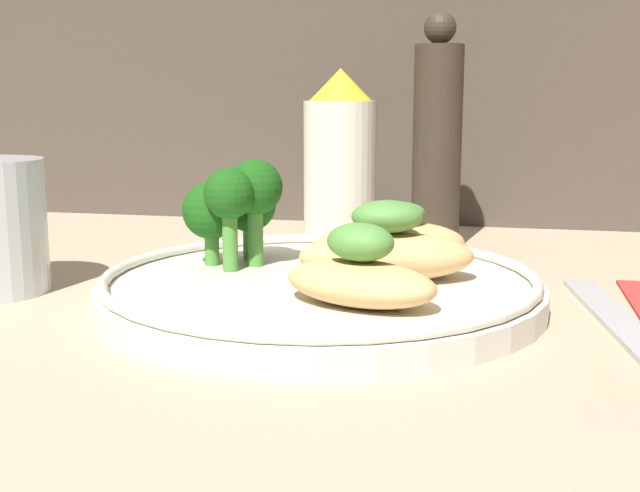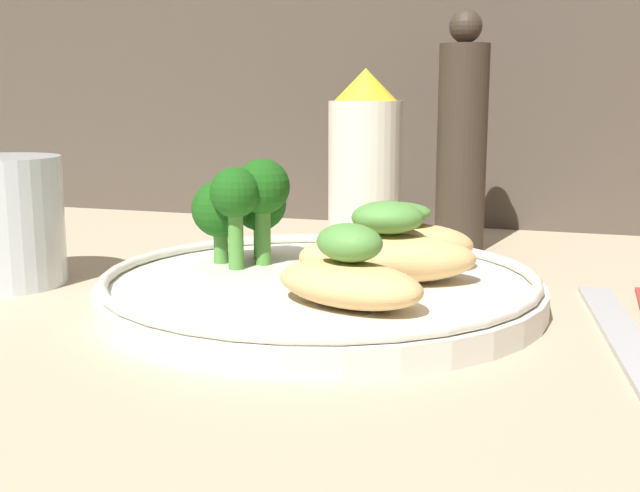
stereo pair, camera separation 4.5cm
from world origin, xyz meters
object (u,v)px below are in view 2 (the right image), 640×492
object	(u,v)px
sauce_bottle	(365,162)
broccoli_bunch	(244,201)
drinking_glass	(2,221)
plate	(320,288)
pepper_grinder	(462,142)

from	to	relation	value
sauce_bottle	broccoli_bunch	bearing A→B (deg)	-102.21
sauce_bottle	drinking_glass	size ratio (longest dim) A/B	1.72
drinking_glass	plate	bearing A→B (deg)	3.84
sauce_bottle	drinking_glass	bearing A→B (deg)	-131.28
pepper_grinder	sauce_bottle	bearing A→B (deg)	-180.00
broccoli_bunch	drinking_glass	world-z (taller)	same
plate	broccoli_bunch	world-z (taller)	broccoli_bunch
sauce_bottle	plate	bearing A→B (deg)	-82.47
plate	broccoli_bunch	size ratio (longest dim) A/B	3.69
broccoli_bunch	drinking_glass	distance (cm)	15.21
drinking_glass	broccoli_bunch	bearing A→B (deg)	17.40
pepper_grinder	plate	bearing A→B (deg)	-104.81
broccoli_bunch	pepper_grinder	distance (cm)	19.51
plate	broccoli_bunch	distance (cm)	7.99
broccoli_bunch	sauce_bottle	distance (cm)	16.27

